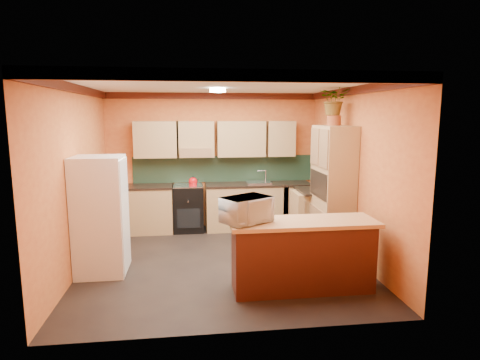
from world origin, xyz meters
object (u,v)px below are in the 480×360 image
Objects in this scene: fridge at (100,216)px; breakfast_bar at (302,257)px; stove at (188,208)px; base_cabinets_back at (220,208)px; pantry at (332,190)px; microwave at (246,210)px.

fridge is 0.94× the size of breakfast_bar.
stove is 0.51× the size of breakfast_bar.
base_cabinets_back is at bearing 47.51° from fridge.
pantry is (3.60, 0.47, 0.20)m from fridge.
stove is 2.89m from pantry.
pantry is (1.74, -1.56, 0.61)m from base_cabinets_back.
base_cabinets_back is 2.15× the size of fridge.
base_cabinets_back is 2.03× the size of breakfast_bar.
fridge reaches higher than microwave.
breakfast_bar is (0.85, -2.94, 0.00)m from base_cabinets_back.
breakfast_bar is at bearing -122.77° from pantry.
microwave is (-0.74, 0.00, 0.65)m from breakfast_bar.
pantry is at bearing -33.40° from stove.
stove is at bearing 71.51° from microwave.
pantry is at bearing 7.47° from fridge.
microwave reaches higher than breakfast_bar.
fridge is at bearing -121.31° from stove.
pantry reaches higher than breakfast_bar.
pantry is at bearing -41.86° from base_cabinets_back.
base_cabinets_back is 1.74× the size of pantry.
fridge is 3.64m from pantry.
microwave is at bearing 180.00° from breakfast_bar.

